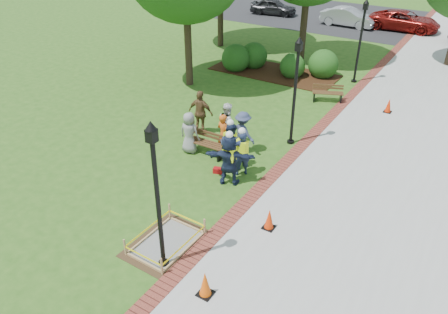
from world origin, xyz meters
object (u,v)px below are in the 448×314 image
Objects in this scene: lamp_near at (157,188)px; cone_front at (205,284)px; hivis_worker_c at (230,144)px; wet_concrete_pad at (166,238)px; hivis_worker_b at (241,152)px; hivis_worker_a at (229,158)px; bench_near at (206,148)px.

cone_front is at bearing -9.76° from lamp_near.
hivis_worker_c is at bearing 115.82° from cone_front.
hivis_worker_b is at bearing 91.05° from wet_concrete_pad.
hivis_worker_c is at bearing 119.94° from hivis_worker_a.
hivis_worker_a is at bearing -60.06° from hivis_worker_c.
lamp_near reaches higher than hivis_worker_c.
hivis_worker_c reaches higher than hivis_worker_b.
wet_concrete_pad is 3.67m from hivis_worker_a.
bench_near is at bearing 166.10° from hivis_worker_c.
cone_front is 5.03m from hivis_worker_a.
lamp_near is 2.14× the size of hivis_worker_a.
hivis_worker_a is 0.71m from hivis_worker_b.
wet_concrete_pad is 0.55× the size of lamp_near.
cone_front is 0.17× the size of lamp_near.
cone_front reaches higher than wet_concrete_pad.
lamp_near is at bearing -66.72° from bench_near.
wet_concrete_pad is 4.58m from hivis_worker_c.
hivis_worker_a is 1.09× the size of hivis_worker_b.
bench_near is 0.87× the size of hivis_worker_b.
hivis_worker_a reaches higher than hivis_worker_b.
bench_near is 0.37× the size of lamp_near.
bench_near reaches higher than cone_front.
wet_concrete_pad is 3.13× the size of cone_front.
hivis_worker_c is at bearing 162.26° from hivis_worker_b.
hivis_worker_a is (-0.58, 4.26, -1.50)m from lamp_near.
bench_near is 1.46m from hivis_worker_c.
bench_near is 2.25m from hivis_worker_a.
hivis_worker_a is at bearing 92.23° from wet_concrete_pad.
lamp_near reaches higher than bench_near.
lamp_near is at bearing -82.26° from hivis_worker_a.
bench_near is 0.83× the size of hivis_worker_c.
hivis_worker_c reaches higher than bench_near.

